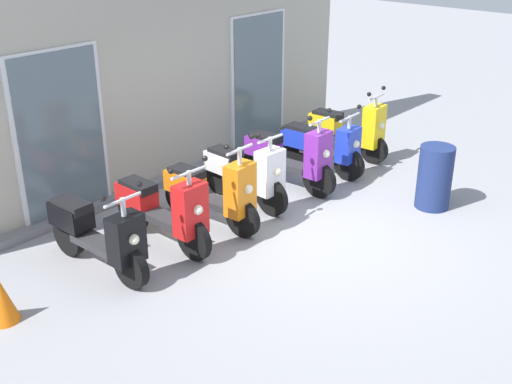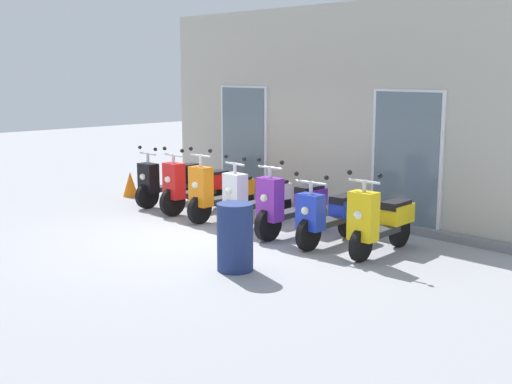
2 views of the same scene
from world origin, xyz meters
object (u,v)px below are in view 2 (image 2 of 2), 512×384
Objects in this scene: scooter_red at (196,186)px; scooter_orange at (220,192)px; scooter_black at (170,181)px; traffic_cone at (130,184)px; scooter_blue at (330,215)px; scooter_purple at (291,205)px; scooter_white at (256,197)px; trash_bin at (235,237)px; scooter_yellow at (380,221)px.

scooter_red is 1.05× the size of scooter_orange.
scooter_black is 1.28m from traffic_cone.
scooter_red reaches higher than scooter_blue.
scooter_orange is at bearing -178.71° from scooter_purple.
trash_bin is at bearing -50.12° from scooter_white.
scooter_blue is 5.40m from traffic_cone.
scooter_black reaches higher than traffic_cone.
scooter_blue is at bearing -1.67° from scooter_black.
scooter_yellow is (4.10, 0.03, 0.00)m from scooter_red.
scooter_yellow is (3.32, 0.11, 0.00)m from scooter_orange.
trash_bin is (0.00, -1.94, -0.00)m from scooter_blue.
scooter_red reaches higher than scooter_white.
traffic_cone is at bearing -179.72° from scooter_yellow.
scooter_black is at bearing 178.33° from scooter_blue.
scooter_red reaches higher than scooter_black.
scooter_white is at bearing 0.67° from traffic_cone.
scooter_orange is 3.10m from trash_bin.
scooter_blue is (3.23, -0.03, -0.04)m from scooter_red.
scooter_orange is at bearing 142.42° from trash_bin.
scooter_red is 1.10× the size of scooter_yellow.
scooter_white is 1.68m from scooter_blue.
scooter_white reaches higher than scooter_blue.
scooter_yellow is at bearing 0.44° from scooter_red.
scooter_black is 1.08× the size of scooter_yellow.
scooter_white is at bearing 8.95° from scooter_orange.
scooter_black is 0.99× the size of scooter_purple.
scooter_orange is 1.77× the size of trash_bin.
scooter_purple is at bearing -2.19° from scooter_black.
scooter_black is 4.14m from scooter_blue.
scooter_blue is 0.87m from scooter_yellow.
trash_bin is (3.23, -1.97, -0.04)m from scooter_red.
scooter_orange is at bearing -1.52° from traffic_cone.
scooter_white is 2.55m from scooter_yellow.
scooter_purple is at bearing 1.29° from scooter_orange.
trash_bin is (4.14, -2.06, -0.02)m from scooter_black.
scooter_orange is 1.66m from scooter_purple.
scooter_white is at bearing 177.37° from scooter_blue.
scooter_purple reaches higher than scooter_red.
scooter_white is (1.55, 0.04, -0.00)m from scooter_red.
scooter_red reaches higher than traffic_cone.
traffic_cone is (-3.72, -0.04, -0.23)m from scooter_white.
scooter_yellow is 1.69× the size of trash_bin.
scooter_orange is (1.68, -0.17, 0.02)m from scooter_black.
scooter_blue is (2.45, 0.05, -0.04)m from scooter_orange.
scooter_red is 1.86× the size of trash_bin.
scooter_white reaches higher than traffic_cone.
scooter_yellow reaches higher than scooter_black.
scooter_purple is 2.09m from trash_bin.
scooter_blue reaches higher than traffic_cone.
scooter_white is at bearing 129.88° from trash_bin.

